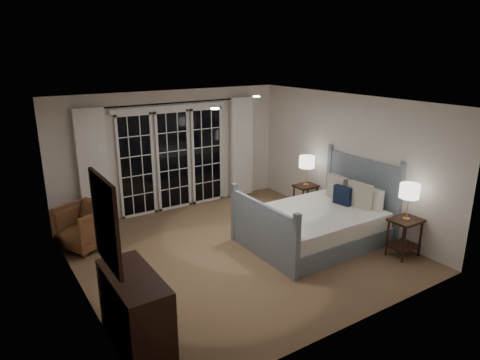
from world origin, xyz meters
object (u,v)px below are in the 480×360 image
dresser (135,309)px  nightstand_left (405,232)px  armchair (84,226)px  nightstand_right (305,194)px  bed (317,223)px  lamp_right (307,162)px  lamp_left (409,191)px

dresser → nightstand_left: bearing=-3.7°
armchair → nightstand_right: bearing=53.3°
dresser → bed: bearing=14.0°
nightstand_left → armchair: bearing=143.5°
lamp_right → dresser: lamp_right is taller
bed → armchair: size_ratio=2.85×
nightstand_left → dresser: 4.45m
bed → nightstand_left: bearing=-56.3°
bed → lamp_right: (0.77, 1.20, 0.74)m
lamp_right → armchair: lamp_right is taller
lamp_right → armchair: 4.41m
bed → nightstand_left: 1.44m
bed → lamp_right: 1.61m
lamp_right → dresser: bearing=-154.5°
armchair → nightstand_left: bearing=27.3°
nightstand_left → lamp_left: bearing=135.0°
nightstand_right → lamp_right: 0.69m
nightstand_right → dresser: bearing=-154.5°
nightstand_right → lamp_left: size_ratio=0.99×
bed → nightstand_left: (0.80, -1.20, 0.09)m
nightstand_right → dresser: size_ratio=0.49×
bed → lamp_left: bed is taller
armchair → bed: bearing=34.2°
nightstand_left → lamp_left: (-0.00, 0.00, 0.70)m
lamp_left → nightstand_left: bearing=-45.0°
armchair → dresser: (-0.13, -2.90, 0.05)m
bed → dresser: (-3.64, -0.91, 0.09)m
nightstand_right → armchair: bearing=169.5°
nightstand_right → lamp_right: lamp_right is taller
bed → lamp_right: bearing=57.3°
nightstand_left → lamp_right: (-0.03, 2.40, 0.65)m
lamp_right → dresser: (-4.41, -2.11, -0.65)m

